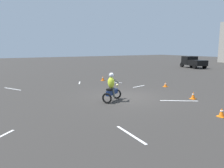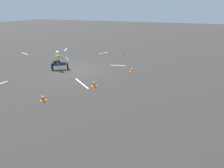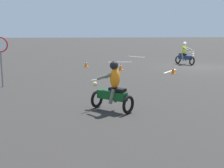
{
  "view_description": "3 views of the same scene",
  "coord_description": "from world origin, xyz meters",
  "px_view_note": "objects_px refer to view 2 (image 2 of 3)",
  "views": [
    {
      "loc": [
        11.06,
        -7.64,
        3.07
      ],
      "look_at": [
        0.42,
        -1.3,
        1.0
      ],
      "focal_mm": 35.0,
      "sensor_mm": 36.0,
      "label": 1
    },
    {
      "loc": [
        12.22,
        8.48,
        4.94
      ],
      "look_at": [
        3.6,
        4.94,
        0.9
      ],
      "focal_mm": 28.0,
      "sensor_mm": 36.0,
      "label": 2
    },
    {
      "loc": [
        7.55,
        21.21,
        2.75
      ],
      "look_at": [
        6.79,
        11.18,
        0.9
      ],
      "focal_mm": 50.0,
      "sensor_mm": 36.0,
      "label": 3
    }
  ],
  "objects_px": {
    "motorcycle_rider_foreground": "(59,61)",
    "traffic_cone_mid_center": "(43,98)",
    "traffic_cone_far_center": "(94,83)",
    "traffic_cone_near_right": "(123,53)",
    "traffic_cone_near_left": "(132,70)"
  },
  "relations": [
    {
      "from": "motorcycle_rider_foreground",
      "to": "traffic_cone_mid_center",
      "type": "height_order",
      "value": "motorcycle_rider_foreground"
    },
    {
      "from": "traffic_cone_near_right",
      "to": "traffic_cone_mid_center",
      "type": "height_order",
      "value": "traffic_cone_near_right"
    },
    {
      "from": "motorcycle_rider_foreground",
      "to": "traffic_cone_mid_center",
      "type": "distance_m",
      "value": 5.76
    },
    {
      "from": "traffic_cone_near_left",
      "to": "motorcycle_rider_foreground",
      "type": "bearing_deg",
      "value": -73.25
    },
    {
      "from": "motorcycle_rider_foreground",
      "to": "traffic_cone_far_center",
      "type": "height_order",
      "value": "motorcycle_rider_foreground"
    },
    {
      "from": "traffic_cone_near_left",
      "to": "traffic_cone_mid_center",
      "type": "height_order",
      "value": "traffic_cone_mid_center"
    },
    {
      "from": "traffic_cone_near_right",
      "to": "traffic_cone_near_left",
      "type": "bearing_deg",
      "value": 26.61
    },
    {
      "from": "motorcycle_rider_foreground",
      "to": "traffic_cone_near_right",
      "type": "xyz_separation_m",
      "value": [
        -7.23,
        3.33,
        -0.51
      ]
    },
    {
      "from": "traffic_cone_mid_center",
      "to": "traffic_cone_near_right",
      "type": "bearing_deg",
      "value": 177.18
    },
    {
      "from": "motorcycle_rider_foreground",
      "to": "traffic_cone_far_center",
      "type": "relative_size",
      "value": 3.77
    },
    {
      "from": "traffic_cone_mid_center",
      "to": "traffic_cone_far_center",
      "type": "xyz_separation_m",
      "value": [
        -2.96,
        1.76,
        0.01
      ]
    },
    {
      "from": "traffic_cone_near_left",
      "to": "traffic_cone_near_right",
      "type": "height_order",
      "value": "traffic_cone_near_right"
    },
    {
      "from": "traffic_cone_near_right",
      "to": "traffic_cone_mid_center",
      "type": "distance_m",
      "value": 12.29
    },
    {
      "from": "motorcycle_rider_foreground",
      "to": "traffic_cone_far_center",
      "type": "bearing_deg",
      "value": 31.71
    },
    {
      "from": "motorcycle_rider_foreground",
      "to": "traffic_cone_mid_center",
      "type": "xyz_separation_m",
      "value": [
        5.05,
        2.73,
        -0.53
      ]
    }
  ]
}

